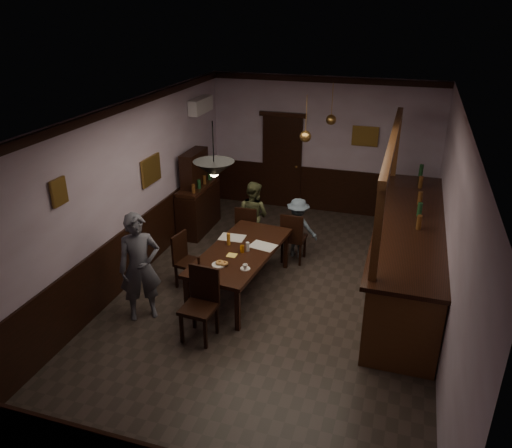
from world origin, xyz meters
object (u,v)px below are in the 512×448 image
at_px(dining_table, 241,254).
at_px(chair_side, 185,258).
at_px(chair_near, 201,300).
at_px(person_standing, 140,267).
at_px(sideboard, 198,199).
at_px(person_seated_left, 253,215).
at_px(person_seated_right, 298,228).
at_px(pendant_brass_far, 331,120).
at_px(coffee_cup, 245,267).
at_px(chair_far_left, 248,228).
at_px(pendant_iron, 214,169).
at_px(chair_far_right, 293,236).
at_px(bar_counter, 407,253).
at_px(pendant_brass_mid, 305,137).
at_px(soda_can, 242,249).

xyz_separation_m(dining_table, chair_side, (-0.94, -0.10, -0.18)).
height_order(chair_near, person_standing, person_standing).
bearing_deg(chair_side, sideboard, 27.81).
height_order(person_seated_left, person_seated_right, person_seated_left).
bearing_deg(chair_side, person_seated_left, -11.22).
bearing_deg(chair_near, sideboard, 118.11).
height_order(dining_table, pendant_brass_far, pendant_brass_far).
height_order(coffee_cup, pendant_brass_far, pendant_brass_far).
height_order(chair_side, sideboard, sideboard).
bearing_deg(person_seated_left, person_seated_right, -166.55).
distance_m(chair_near, chair_side, 1.45).
distance_m(chair_far_left, pendant_iron, 2.79).
relative_size(dining_table, chair_far_right, 2.36).
height_order(chair_side, pendant_brass_far, pendant_brass_far).
relative_size(chair_near, chair_side, 1.14).
height_order(dining_table, sideboard, sideboard).
height_order(bar_counter, pendant_iron, pendant_iron).
relative_size(chair_far_right, pendant_brass_mid, 1.20).
distance_m(dining_table, bar_counter, 2.73).
distance_m(person_seated_right, sideboard, 2.30).
xyz_separation_m(chair_far_left, chair_near, (0.18, -2.61, 0.05)).
xyz_separation_m(chair_side, coffee_cup, (1.22, -0.48, 0.29)).
xyz_separation_m(chair_near, bar_counter, (2.70, 2.22, 0.07)).
xyz_separation_m(coffee_cup, pendant_iron, (-0.36, -0.21, 1.55)).
relative_size(person_seated_right, pendant_brass_mid, 1.41).
relative_size(person_standing, sideboard, 1.00).
xyz_separation_m(dining_table, soda_can, (0.05, -0.06, 0.12)).
distance_m(chair_far_right, person_standing, 2.95).
bearing_deg(person_standing, chair_far_left, 34.72).
height_order(soda_can, pendant_iron, pendant_iron).
bearing_deg(coffee_cup, chair_far_left, 113.05).
bearing_deg(pendant_brass_far, person_seated_right, -100.97).
relative_size(dining_table, coffee_cup, 28.61).
relative_size(dining_table, chair_near, 2.17).
height_order(person_seated_left, soda_can, person_seated_left).
distance_m(dining_table, person_seated_left, 1.61).
bearing_deg(person_standing, dining_table, 8.26).
bearing_deg(sideboard, pendant_brass_mid, -12.80).
bearing_deg(person_seated_left, coffee_cup, 123.90).
bearing_deg(pendant_brass_mid, person_seated_left, 174.77).
relative_size(sideboard, bar_counter, 0.37).
xyz_separation_m(person_seated_left, pendant_brass_mid, (0.97, -0.09, 1.62)).
height_order(chair_far_right, chair_side, chair_far_right).
height_order(chair_far_left, bar_counter, bar_counter).
height_order(chair_near, pendant_brass_mid, pendant_brass_mid).
relative_size(pendant_iron, pendant_brass_far, 0.94).
relative_size(sideboard, pendant_brass_mid, 2.09).
bearing_deg(chair_near, coffee_cup, 64.07).
xyz_separation_m(chair_near, pendant_brass_far, (1.01, 4.23, 1.72)).
bearing_deg(chair_far_left, chair_side, 65.65).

